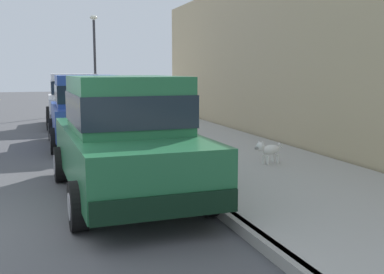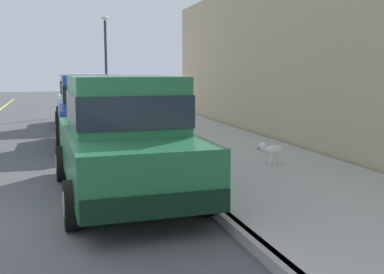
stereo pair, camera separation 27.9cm
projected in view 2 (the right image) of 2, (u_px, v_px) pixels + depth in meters
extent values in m
cube|color=gray|center=(210.00, 206.00, 6.75)|extent=(0.16, 64.00, 0.14)
cube|color=#A8A59E|center=(320.00, 196.00, 7.25)|extent=(3.60, 64.00, 0.14)
cube|color=#23663D|center=(124.00, 153.00, 7.47)|extent=(1.92, 4.55, 0.76)
cube|color=#23663D|center=(124.00, 103.00, 7.26)|extent=(1.64, 2.14, 0.84)
cube|color=#19232D|center=(124.00, 107.00, 7.27)|extent=(1.68, 2.18, 0.46)
cube|color=black|center=(106.00, 147.00, 9.57)|extent=(1.77, 0.25, 0.28)
cube|color=black|center=(157.00, 205.00, 5.43)|extent=(1.77, 0.25, 0.28)
cylinder|color=black|center=(63.00, 163.00, 8.56)|extent=(0.24, 0.65, 0.64)
cylinder|color=#9E9EA3|center=(63.00, 163.00, 8.56)|extent=(0.25, 0.36, 0.35)
cylinder|color=black|center=(158.00, 158.00, 9.11)|extent=(0.24, 0.65, 0.64)
cylinder|color=#9E9EA3|center=(158.00, 158.00, 9.11)|extent=(0.25, 0.36, 0.35)
cylinder|color=black|center=(73.00, 205.00, 5.93)|extent=(0.24, 0.65, 0.64)
cylinder|color=#9E9EA3|center=(73.00, 205.00, 5.93)|extent=(0.25, 0.36, 0.35)
cylinder|color=black|center=(206.00, 193.00, 6.48)|extent=(0.24, 0.65, 0.64)
cylinder|color=#9E9EA3|center=(206.00, 193.00, 6.48)|extent=(0.25, 0.36, 0.35)
cube|color=#EAEACC|center=(77.00, 130.00, 9.38)|extent=(0.28, 0.09, 0.14)
cube|color=#EAEACC|center=(132.00, 128.00, 9.72)|extent=(0.28, 0.09, 0.14)
cube|color=#28479E|center=(93.00, 119.00, 12.67)|extent=(1.74, 3.71, 0.76)
cube|color=#28479E|center=(93.00, 90.00, 12.32)|extent=(1.53, 1.91, 0.80)
cube|color=#19232D|center=(93.00, 93.00, 12.33)|extent=(1.56, 1.95, 0.44)
cube|color=#0E1837|center=(89.00, 121.00, 14.42)|extent=(1.69, 0.21, 0.28)
cube|color=#0E1837|center=(99.00, 137.00, 10.99)|extent=(1.69, 0.21, 0.28)
cylinder|color=black|center=(60.00, 129.00, 13.58)|extent=(0.22, 0.64, 0.64)
cylinder|color=#9E9EA3|center=(60.00, 129.00, 13.58)|extent=(0.24, 0.35, 0.35)
cylinder|color=black|center=(119.00, 127.00, 14.05)|extent=(0.22, 0.64, 0.64)
cylinder|color=#9E9EA3|center=(119.00, 127.00, 14.05)|extent=(0.24, 0.35, 0.35)
cylinder|color=black|center=(61.00, 140.00, 11.40)|extent=(0.22, 0.64, 0.64)
cylinder|color=#9E9EA3|center=(61.00, 140.00, 11.40)|extent=(0.24, 0.35, 0.35)
cylinder|color=black|center=(131.00, 137.00, 11.87)|extent=(0.22, 0.64, 0.64)
cylinder|color=#9E9EA3|center=(131.00, 137.00, 11.87)|extent=(0.24, 0.35, 0.35)
cube|color=#EAEACC|center=(70.00, 110.00, 14.25)|extent=(0.28, 0.08, 0.14)
cube|color=#EAEACC|center=(106.00, 109.00, 14.54)|extent=(0.28, 0.08, 0.14)
cube|color=white|center=(83.00, 106.00, 17.11)|extent=(1.79, 3.73, 0.76)
cube|color=white|center=(83.00, 85.00, 16.76)|extent=(1.55, 1.93, 0.80)
cube|color=#19232D|center=(83.00, 87.00, 16.77)|extent=(1.59, 1.97, 0.44)
cube|color=#505050|center=(82.00, 109.00, 18.86)|extent=(1.69, 0.23, 0.28)
cube|color=#505050|center=(86.00, 118.00, 15.42)|extent=(1.69, 0.23, 0.28)
cylinder|color=black|center=(59.00, 114.00, 18.03)|extent=(0.23, 0.64, 0.64)
cylinder|color=#9E9EA3|center=(59.00, 114.00, 18.03)|extent=(0.25, 0.36, 0.35)
cylinder|color=black|center=(105.00, 113.00, 18.48)|extent=(0.23, 0.64, 0.64)
cylinder|color=#9E9EA3|center=(105.00, 113.00, 18.48)|extent=(0.25, 0.36, 0.35)
cylinder|color=black|center=(59.00, 120.00, 15.84)|extent=(0.23, 0.64, 0.64)
cylinder|color=#9E9EA3|center=(59.00, 120.00, 15.84)|extent=(0.25, 0.36, 0.35)
cylinder|color=black|center=(110.00, 119.00, 16.29)|extent=(0.23, 0.64, 0.64)
cylinder|color=#9E9EA3|center=(110.00, 119.00, 16.29)|extent=(0.25, 0.36, 0.35)
cube|color=#EAEACC|center=(68.00, 100.00, 18.70)|extent=(0.28, 0.09, 0.14)
cube|color=#EAEACC|center=(95.00, 100.00, 18.98)|extent=(0.28, 0.09, 0.14)
ellipsoid|color=white|center=(273.00, 150.00, 9.37)|extent=(0.48, 0.31, 0.20)
cylinder|color=white|center=(270.00, 161.00, 9.27)|extent=(0.05, 0.05, 0.18)
cylinder|color=white|center=(266.00, 160.00, 9.37)|extent=(0.05, 0.05, 0.18)
cylinder|color=white|center=(280.00, 159.00, 9.42)|extent=(0.05, 0.05, 0.18)
cylinder|color=white|center=(276.00, 158.00, 9.52)|extent=(0.05, 0.05, 0.18)
sphere|color=white|center=(262.00, 147.00, 9.20)|extent=(0.17, 0.17, 0.17)
ellipsoid|color=gray|center=(259.00, 148.00, 9.16)|extent=(0.13, 0.10, 0.06)
cone|color=white|center=(264.00, 143.00, 9.15)|extent=(0.06, 0.06, 0.07)
cone|color=white|center=(261.00, 142.00, 9.24)|extent=(0.06, 0.06, 0.07)
cylinder|color=white|center=(283.00, 146.00, 9.50)|extent=(0.12, 0.07, 0.13)
cylinder|color=gold|center=(161.00, 143.00, 11.86)|extent=(0.24, 0.24, 0.06)
cylinder|color=gold|center=(161.00, 131.00, 11.81)|extent=(0.17, 0.17, 0.55)
sphere|color=gold|center=(161.00, 119.00, 11.77)|extent=(0.15, 0.15, 0.15)
cylinder|color=gold|center=(156.00, 131.00, 11.78)|extent=(0.10, 0.07, 0.07)
cylinder|color=gold|center=(165.00, 130.00, 11.84)|extent=(0.10, 0.07, 0.07)
cylinder|color=#2D2D33|center=(106.00, 65.00, 22.42)|extent=(0.12, 0.12, 4.20)
ellipsoid|color=silver|center=(105.00, 18.00, 22.10)|extent=(0.36, 0.36, 0.20)
cube|color=tan|center=(292.00, 57.00, 12.18)|extent=(0.50, 20.00, 4.72)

